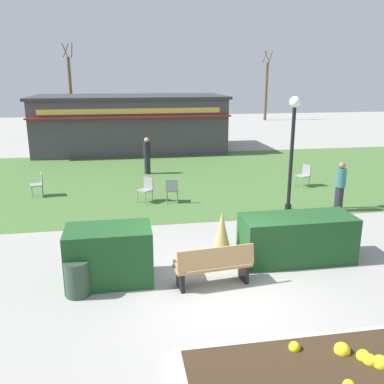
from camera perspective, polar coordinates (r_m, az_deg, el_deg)
The scene contains 21 objects.
ground_plane at distance 9.17m, azimuth 4.17°, elevation -13.41°, with size 80.00×80.00×0.00m, color #999691.
lawn_patch at distance 18.71m, azimuth -3.33°, elevation 1.95°, with size 36.00×12.00×0.01m, color #446B33.
flower_bed at distance 7.04m, azimuth 16.18°, elevation -23.40°, with size 3.87×2.09×0.32m.
park_bench at distance 9.17m, azimuth 2.99°, elevation -9.98°, with size 1.75×0.71×0.95m.
hedge_left at distance 9.48m, azimuth -11.21°, elevation -8.40°, with size 1.86×1.10×1.26m, color #1E4C23.
hedge_right at distance 10.65m, azimuth 14.09°, elevation -6.15°, with size 2.76×1.10×1.15m, color #1E4C23.
ornamental_grass_behind_left at distance 10.41m, azimuth 4.06°, elevation -5.97°, with size 0.57×0.57×1.23m, color tan.
ornamental_grass_behind_right at distance 10.90m, azimuth 11.64°, elevation -6.13°, with size 0.73×0.73×0.92m, color tan.
lamppost_mid at distance 14.08m, azimuth 13.54°, elevation 6.94°, with size 0.36×0.36×3.79m.
trash_bin at distance 9.17m, azimuth -15.37°, elevation -11.26°, with size 0.52×0.52×0.77m, color #2D4233.
food_kiosk at distance 25.76m, azimuth -8.40°, elevation 9.31°, with size 11.19×5.49×3.26m.
cafe_chair_west at distance 14.93m, azimuth -2.74°, elevation 0.47°, with size 0.51×0.51×0.89m.
cafe_chair_east at distance 17.78m, azimuth 15.09°, elevation 2.43°, with size 0.57×0.57×0.89m.
cafe_chair_center at distance 16.78m, azimuth -20.15°, elevation 1.22°, with size 0.54×0.54×0.89m.
cafe_chair_north at distance 15.14m, azimuth -6.23°, elevation 0.60°, with size 0.62×0.62×0.89m.
person_strolling at distance 19.40m, azimuth -6.14°, elevation 4.98°, with size 0.34×0.34×1.69m.
person_standing at distance 14.76m, azimuth 19.53°, elevation 0.71°, with size 0.34×0.34×1.69m.
parked_car_west_slot at distance 32.97m, azimuth -11.38°, elevation 8.81°, with size 4.26×2.18×1.20m.
parked_car_center_slot at distance 33.19m, azimuth -2.90°, elevation 9.14°, with size 4.31×2.28×1.20m.
tree_left_bg at distance 43.15m, azimuth 10.08°, elevation 13.53°, with size 0.91×0.96×6.64m.
tree_right_bg at distance 37.46m, azimuth -16.23°, elevation 13.05°, with size 0.91×0.96×6.91m.
Camera 1 is at (-1.98, -7.76, 4.46)m, focal length 39.11 mm.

